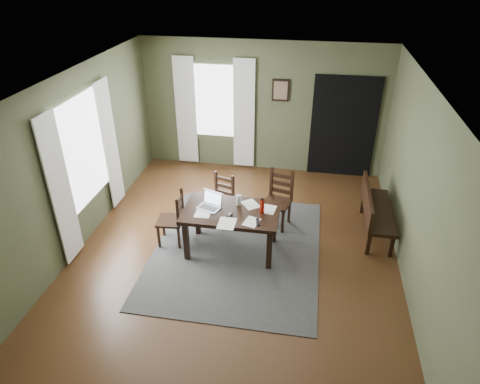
% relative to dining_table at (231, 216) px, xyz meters
% --- Properties ---
extents(ground, '(5.00, 6.00, 0.01)m').
position_rel_dining_table_xyz_m(ground, '(0.08, 0.01, -0.66)').
color(ground, '#492C16').
extents(room_shell, '(5.02, 6.02, 2.71)m').
position_rel_dining_table_xyz_m(room_shell, '(0.08, 0.01, 1.15)').
color(room_shell, '#484E33').
rests_on(room_shell, ground).
extents(rug, '(2.60, 3.20, 0.01)m').
position_rel_dining_table_xyz_m(rug, '(0.08, 0.01, -0.65)').
color(rug, '#3C3C3C').
rests_on(rug, ground).
extents(dining_table, '(1.46, 0.88, 0.73)m').
position_rel_dining_table_xyz_m(dining_table, '(0.00, 0.00, 0.00)').
color(dining_table, black).
rests_on(dining_table, rug).
extents(chair_end, '(0.44, 0.44, 0.91)m').
position_rel_dining_table_xyz_m(chair_end, '(-0.96, 0.04, -0.20)').
color(chair_end, black).
rests_on(chair_end, rug).
extents(chair_back_left, '(0.49, 0.49, 0.89)m').
position_rel_dining_table_xyz_m(chair_back_left, '(-0.33, 0.75, -0.21)').
color(chair_back_left, black).
rests_on(chair_back_left, rug).
extents(chair_back_right, '(0.52, 0.52, 0.98)m').
position_rel_dining_table_xyz_m(chair_back_right, '(0.64, 0.87, -0.17)').
color(chair_back_right, black).
rests_on(chair_back_right, rug).
extents(bench, '(0.46, 1.43, 0.81)m').
position_rel_dining_table_xyz_m(bench, '(2.23, 0.88, -0.17)').
color(bench, black).
rests_on(bench, ground).
extents(laptop, '(0.41, 0.36, 0.23)m').
position_rel_dining_table_xyz_m(laptop, '(-0.33, 0.06, 0.15)').
color(laptop, '#B7B7BC').
rests_on(laptop, dining_table).
extents(computer_mouse, '(0.08, 0.10, 0.03)m').
position_rel_dining_table_xyz_m(computer_mouse, '(0.00, -0.13, 0.11)').
color(computer_mouse, '#3F3F42').
rests_on(computer_mouse, dining_table).
extents(tv_remote, '(0.08, 0.19, 0.02)m').
position_rel_dining_table_xyz_m(tv_remote, '(0.44, -0.25, 0.10)').
color(tv_remote, black).
rests_on(tv_remote, dining_table).
extents(drinking_glass, '(0.09, 0.09, 0.17)m').
position_rel_dining_table_xyz_m(drinking_glass, '(0.08, 0.19, 0.17)').
color(drinking_glass, silver).
rests_on(drinking_glass, dining_table).
extents(water_bottle, '(0.09, 0.09, 0.25)m').
position_rel_dining_table_xyz_m(water_bottle, '(0.46, 0.03, 0.20)').
color(water_bottle, '#AE1A0D').
rests_on(water_bottle, dining_table).
extents(paper_a, '(0.24, 0.31, 0.00)m').
position_rel_dining_table_xyz_m(paper_a, '(-0.41, -0.12, 0.09)').
color(paper_a, white).
rests_on(paper_a, dining_table).
extents(paper_b, '(0.27, 0.31, 0.00)m').
position_rel_dining_table_xyz_m(paper_b, '(0.35, -0.25, 0.09)').
color(paper_b, white).
rests_on(paper_b, dining_table).
extents(paper_c, '(0.35, 0.36, 0.00)m').
position_rel_dining_table_xyz_m(paper_c, '(0.26, 0.23, 0.09)').
color(paper_c, white).
rests_on(paper_c, dining_table).
extents(paper_d, '(0.24, 0.29, 0.00)m').
position_rel_dining_table_xyz_m(paper_d, '(0.56, 0.13, 0.09)').
color(paper_d, white).
rests_on(paper_d, dining_table).
extents(paper_e, '(0.25, 0.32, 0.00)m').
position_rel_dining_table_xyz_m(paper_e, '(0.00, -0.35, 0.09)').
color(paper_e, white).
rests_on(paper_e, dining_table).
extents(window_left, '(0.01, 1.30, 1.70)m').
position_rel_dining_table_xyz_m(window_left, '(-2.39, 0.21, 0.80)').
color(window_left, white).
rests_on(window_left, ground).
extents(window_back, '(1.00, 0.01, 1.50)m').
position_rel_dining_table_xyz_m(window_back, '(-0.92, 2.98, 0.80)').
color(window_back, white).
rests_on(window_back, ground).
extents(curtain_left_near, '(0.03, 0.48, 2.30)m').
position_rel_dining_table_xyz_m(curtain_left_near, '(-2.36, -0.61, 0.55)').
color(curtain_left_near, silver).
rests_on(curtain_left_near, ground).
extents(curtain_left_far, '(0.03, 0.48, 2.30)m').
position_rel_dining_table_xyz_m(curtain_left_far, '(-2.36, 1.03, 0.55)').
color(curtain_left_far, silver).
rests_on(curtain_left_far, ground).
extents(curtain_back_left, '(0.44, 0.03, 2.30)m').
position_rel_dining_table_xyz_m(curtain_back_left, '(-1.54, 2.95, 0.55)').
color(curtain_back_left, silver).
rests_on(curtain_back_left, ground).
extents(curtain_back_right, '(0.44, 0.03, 2.30)m').
position_rel_dining_table_xyz_m(curtain_back_right, '(-0.30, 2.95, 0.55)').
color(curtain_back_right, silver).
rests_on(curtain_back_right, ground).
extents(framed_picture, '(0.34, 0.03, 0.44)m').
position_rel_dining_table_xyz_m(framed_picture, '(0.43, 2.98, 1.10)').
color(framed_picture, black).
rests_on(framed_picture, ground).
extents(doorway_back, '(1.30, 0.03, 2.10)m').
position_rel_dining_table_xyz_m(doorway_back, '(1.73, 2.98, 0.40)').
color(doorway_back, black).
rests_on(doorway_back, ground).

